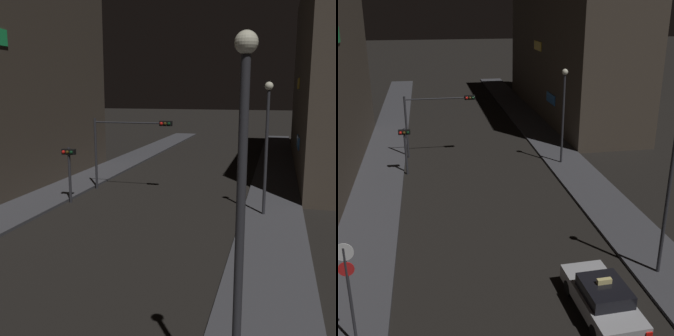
% 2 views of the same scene
% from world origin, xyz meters
% --- Properties ---
extents(sidewalk_left, '(3.15, 67.33, 0.16)m').
position_xyz_m(sidewalk_left, '(-6.74, 31.67, 0.08)').
color(sidewalk_left, '#424247').
rests_on(sidewalk_left, ground_plane).
extents(sidewalk_right, '(3.15, 67.33, 0.16)m').
position_xyz_m(sidewalk_right, '(6.74, 31.67, 0.08)').
color(sidewalk_right, '#424247').
rests_on(sidewalk_right, ground_plane).
extents(building_facade_right, '(6.64, 27.32, 15.56)m').
position_xyz_m(building_facade_right, '(11.60, 41.59, 7.78)').
color(building_facade_right, '#473D33').
rests_on(building_facade_right, ground_plane).
extents(taxi, '(1.97, 4.51, 1.62)m').
position_xyz_m(taxi, '(2.81, 9.13, 0.74)').
color(taxi, '#B7B7BC').
rests_on(taxi, ground_plane).
extents(traffic_light_overhead, '(5.34, 0.42, 4.78)m').
position_xyz_m(traffic_light_overhead, '(-2.73, 29.34, 3.54)').
color(traffic_light_overhead, '#2D2D33').
rests_on(traffic_light_overhead, ground_plane).
extents(traffic_light_left_kerb, '(0.80, 0.42, 3.31)m').
position_xyz_m(traffic_light_left_kerb, '(-4.92, 25.68, 2.40)').
color(traffic_light_left_kerb, '#2D2D33').
rests_on(traffic_light_left_kerb, ground_plane).
extents(sign_pole_left, '(0.62, 0.10, 4.04)m').
position_xyz_m(sign_pole_left, '(-6.16, 8.81, 2.62)').
color(sign_pole_left, '#2D2D33').
rests_on(sign_pole_left, sidewalk_left).
extents(street_lamp_near_block, '(0.38, 0.38, 7.33)m').
position_xyz_m(street_lamp_near_block, '(6.26, 11.22, 4.48)').
color(street_lamp_near_block, '#2D2D33').
rests_on(street_lamp_near_block, sidewalk_right).
extents(street_lamp_far_block, '(0.43, 0.43, 6.84)m').
position_xyz_m(street_lamp_far_block, '(6.26, 25.80, 4.46)').
color(street_lamp_far_block, '#2D2D33').
rests_on(street_lamp_far_block, sidewalk_right).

